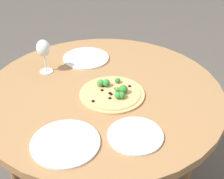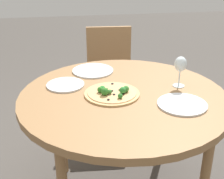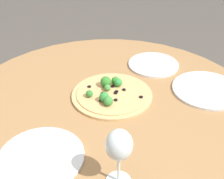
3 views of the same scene
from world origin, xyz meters
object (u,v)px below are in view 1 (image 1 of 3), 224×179
Objects in this scene: pizza at (112,93)px; plate_near at (65,143)px; plate_far at (135,135)px; plate_side at (86,58)px; wine_glass at (43,49)px.

pizza is 0.37m from plate_near.
plate_near is at bearing 47.85° from plate_far.
plate_side is (0.40, -0.55, 0.00)m from plate_near.
pizza is 0.42m from wine_glass.
plate_far is (-0.25, 0.17, -0.01)m from pizza.
plate_side is (0.34, -0.18, -0.01)m from pizza.
pizza is 0.38m from plate_side.
plate_near is 1.04× the size of plate_side.
plate_near is at bearing 100.28° from pizza.
wine_glass is at bearing -33.78° from plate_near.
pizza is at bearing -172.36° from wine_glass.
wine_glass is 0.67m from plate_far.
plate_far is 0.68m from plate_side.
pizza reaches higher than plate_near.
wine_glass reaches higher than pizza.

